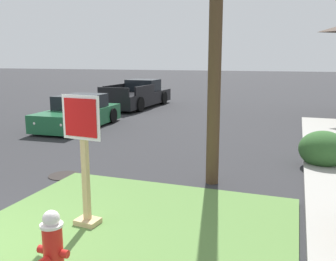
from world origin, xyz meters
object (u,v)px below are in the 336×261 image
Objects in this scene: manhole_cover at (64,176)px; parked_sedan_green at (79,113)px; fire_hydrant at (53,252)px; stop_sign at (85,166)px; pickup_truck_black at (138,96)px.

parked_sedan_green is at bearing 119.59° from manhole_cover.
fire_hydrant is 1.70m from stop_sign.
stop_sign is at bearing -56.44° from parked_sedan_green.
parked_sedan_green reaches higher than fire_hydrant.
fire_hydrant is 0.46× the size of stop_sign.
pickup_truck_black reaches higher than fire_hydrant.
manhole_cover is (-1.93, 2.13, -1.03)m from stop_sign.
stop_sign is 0.37× the size of pickup_truck_black.
pickup_truck_black is (-3.39, 11.76, 0.61)m from manhole_cover.
pickup_truck_black is (-0.34, 6.39, 0.08)m from parked_sedan_green.
stop_sign reaches higher than fire_hydrant.
parked_sedan_green is 6.40m from pickup_truck_black.
parked_sedan_green reaches higher than manhole_cover.
stop_sign is 0.49× the size of parked_sedan_green.
pickup_truck_black is at bearing 106.10° from manhole_cover.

